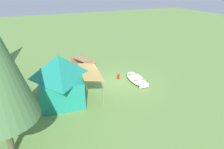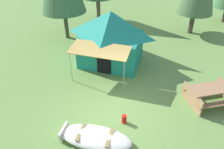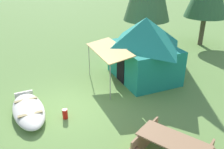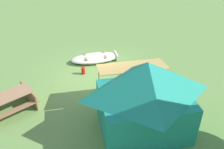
{
  "view_description": "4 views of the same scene",
  "coord_description": "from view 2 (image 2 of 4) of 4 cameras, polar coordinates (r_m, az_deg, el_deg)",
  "views": [
    {
      "loc": [
        -11.95,
        5.87,
        6.69
      ],
      "look_at": [
        -1.05,
        0.83,
        1.27
      ],
      "focal_mm": 32.22,
      "sensor_mm": 36.0,
      "label": 1
    },
    {
      "loc": [
        0.98,
        -6.54,
        6.37
      ],
      "look_at": [
        -0.25,
        1.78,
        0.72
      ],
      "focal_mm": 34.97,
      "sensor_mm": 36.0,
      "label": 2
    },
    {
      "loc": [
        7.63,
        -2.83,
        5.16
      ],
      "look_at": [
        0.05,
        1.87,
        0.98
      ],
      "focal_mm": 38.61,
      "sensor_mm": 36.0,
      "label": 3
    },
    {
      "loc": [
        2.75,
        10.3,
        7.0
      ],
      "look_at": [
        -0.45,
        1.14,
        0.71
      ],
      "focal_mm": 40.18,
      "sensor_mm": 36.0,
      "label": 4
    }
  ],
  "objects": [
    {
      "name": "beached_rowboat",
      "position": [
        8.07,
        -4.49,
        -16.06
      ],
      "size": [
        2.74,
        1.36,
        0.39
      ],
      "color": "silver",
      "rests_on": "ground_plane"
    },
    {
      "name": "cooler_box",
      "position": [
        11.62,
        1.68,
        1.68
      ],
      "size": [
        0.64,
        0.49,
        0.36
      ],
      "primitive_type": "cube",
      "rotation": [
        0.0,
        0.0,
        0.38
      ],
      "color": "silver",
      "rests_on": "ground_plane"
    },
    {
      "name": "canvas_cabin_tent",
      "position": [
        11.79,
        -0.28,
        9.64
      ],
      "size": [
        3.74,
        4.13,
        2.95
      ],
      "color": "#1B816E",
      "rests_on": "ground_plane"
    },
    {
      "name": "picnic_table",
      "position": [
        10.31,
        24.43,
        -4.45
      ],
      "size": [
        2.36,
        2.12,
        0.77
      ],
      "color": "#9C734E",
      "rests_on": "ground_plane"
    },
    {
      "name": "ground_plane",
      "position": [
        9.18,
        -0.08,
        -10.03
      ],
      "size": [
        80.0,
        80.0,
        0.0
      ],
      "primitive_type": "plane",
      "color": "olive"
    },
    {
      "name": "fuel_can",
      "position": [
        8.69,
        3.2,
        -11.55
      ],
      "size": [
        0.24,
        0.24,
        0.37
      ],
      "primitive_type": "cylinder",
      "rotation": [
        0.0,
        0.0,
        0.29
      ],
      "color": "red",
      "rests_on": "ground_plane"
    }
  ]
}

